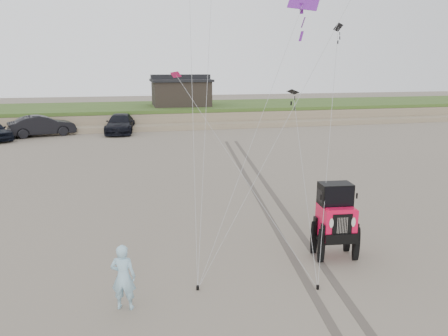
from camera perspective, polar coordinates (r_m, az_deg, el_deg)
The scene contains 10 objects.
ground at distance 13.47m, azimuth 8.04°, elevation -13.47°, with size 160.00×160.00×0.00m, color #6B6054.
dune_ridge at distance 49.15m, azimuth -8.00°, elevation 7.04°, with size 160.00×14.25×1.73m.
cabin at distance 48.69m, azimuth -5.66°, elevation 9.90°, with size 6.40×5.40×3.35m.
truck_b at distance 41.40m, azimuth -22.67°, elevation 5.12°, with size 1.91×5.47×1.80m, color black.
truck_c at distance 41.15m, azimuth -13.40°, elevation 5.65°, with size 2.36×5.80×1.68m, color black.
jeep at distance 14.46m, azimuth 14.35°, elevation -7.68°, with size 2.24×5.19×1.93m, color red, non-canonical shape.
man at distance 11.54m, azimuth -13.02°, elevation -13.71°, with size 0.63×0.41×1.73m, color #8ECFDC.
stake_main at distance 12.48m, azimuth -3.47°, elevation -15.35°, with size 0.08×0.08×0.12m, color black.
stake_aux at distance 12.75m, azimuth 12.14°, elevation -14.98°, with size 0.08×0.08×0.12m, color black.
tire_tracks at distance 21.12m, azimuth 5.28°, elevation -3.38°, with size 5.22×29.74×0.01m.
Camera 1 is at (-4.52, -11.17, 6.03)m, focal length 35.00 mm.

